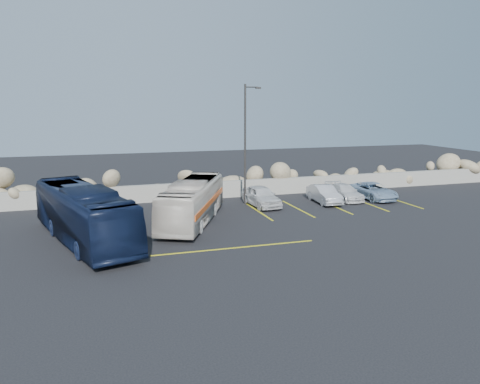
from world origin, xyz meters
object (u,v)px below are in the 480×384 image
object	(u,v)px
lamppost	(246,141)
vintage_bus	(193,201)
car_d	(373,191)
tour_coach	(84,214)
car_b	(324,194)
car_c	(345,192)
car_a	(261,196)

from	to	relation	value
lamppost	vintage_bus	world-z (taller)	lamppost
car_d	tour_coach	bearing A→B (deg)	-167.83
vintage_bus	car_d	size ratio (longest dim) A/B	2.12
car_b	car_d	bearing A→B (deg)	6.04
tour_coach	car_c	size ratio (longest dim) A/B	2.69
lamppost	car_d	distance (m)	10.03
vintage_bus	car_c	bearing A→B (deg)	39.51
car_a	car_c	xyz separation A→B (m)	(6.36, 0.19, -0.14)
lamppost	car_d	size ratio (longest dim) A/B	1.92
lamppost	car_c	distance (m)	8.09
lamppost	car_d	xyz separation A→B (m)	(9.24, -1.18, -3.72)
tour_coach	car_b	distance (m)	16.35
vintage_bus	car_d	world-z (taller)	vintage_bus
car_a	car_d	size ratio (longest dim) A/B	0.96
tour_coach	car_c	world-z (taller)	tour_coach
tour_coach	lamppost	bearing A→B (deg)	12.96
tour_coach	car_c	xyz separation A→B (m)	(17.50, 5.26, -0.86)
vintage_bus	tour_coach	size ratio (longest dim) A/B	0.88
car_c	car_d	xyz separation A→B (m)	(2.12, -0.35, 0.04)
vintage_bus	car_b	size ratio (longest dim) A/B	2.41
lamppost	car_c	bearing A→B (deg)	-6.64
car_c	car_b	bearing A→B (deg)	-163.87
car_c	car_d	distance (m)	2.14
car_d	lamppost	bearing A→B (deg)	170.85
car_c	car_d	world-z (taller)	car_d
car_b	vintage_bus	bearing A→B (deg)	-161.80
car_d	car_b	bearing A→B (deg)	-179.36
vintage_bus	car_d	distance (m)	14.00
car_a	car_b	distance (m)	4.50
vintage_bus	car_a	bearing A→B (deg)	53.49
car_a	car_c	size ratio (longest dim) A/B	1.07
vintage_bus	car_b	xyz separation A→B (m)	(9.72, 2.54, -0.63)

